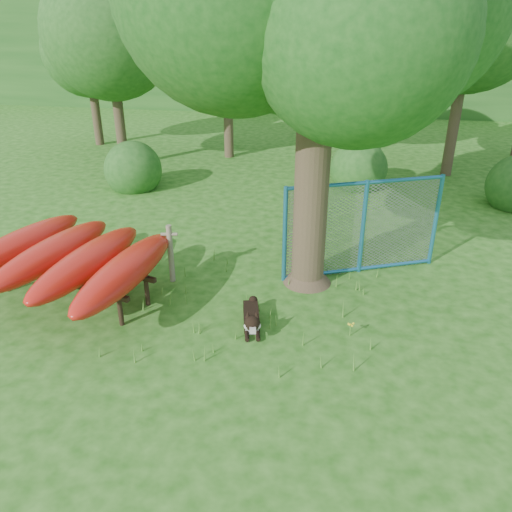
# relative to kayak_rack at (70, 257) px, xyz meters

# --- Properties ---
(ground) EXTENTS (80.00, 80.00, 0.00)m
(ground) POSITION_rel_kayak_rack_xyz_m (3.27, -0.74, -0.87)
(ground) COLOR #1C5410
(ground) RESTS_ON ground
(wooden_post) EXTENTS (0.34, 0.13, 1.23)m
(wooden_post) POSITION_rel_kayak_rack_xyz_m (1.60, 1.02, -0.22)
(wooden_post) COLOR #6F6753
(wooden_post) RESTS_ON ground
(kayak_rack) EXTENTS (3.72, 4.00, 1.13)m
(kayak_rack) POSITION_rel_kayak_rack_xyz_m (0.00, 0.00, 0.00)
(kayak_rack) COLOR black
(kayak_rack) RESTS_ON ground
(husky_dog) EXTENTS (0.49, 1.16, 0.52)m
(husky_dog) POSITION_rel_kayak_rack_xyz_m (3.56, -0.38, -0.68)
(husky_dog) COLOR black
(husky_dog) RESTS_ON ground
(fence_section) EXTENTS (3.17, 1.54, 3.37)m
(fence_section) POSITION_rel_kayak_rack_xyz_m (5.38, 2.20, 0.15)
(fence_section) COLOR teal
(fence_section) RESTS_ON ground
(wildflower_clump) EXTENTS (0.12, 0.10, 0.26)m
(wildflower_clump) POSITION_rel_kayak_rack_xyz_m (5.26, -0.29, -0.66)
(wildflower_clump) COLOR #4F8A2D
(wildflower_clump) RESTS_ON ground
(bg_tree_a) EXTENTS (4.40, 4.40, 6.70)m
(bg_tree_a) POSITION_rel_kayak_rack_xyz_m (-3.23, 9.26, 3.62)
(bg_tree_a) COLOR #3D3021
(bg_tree_a) RESTS_ON ground
(bg_tree_c) EXTENTS (4.00, 4.00, 6.12)m
(bg_tree_c) POSITION_rel_kayak_rack_xyz_m (4.77, 12.26, 3.24)
(bg_tree_c) COLOR #3D3021
(bg_tree_c) RESTS_ON ground
(bg_tree_d) EXTENTS (4.80, 4.80, 7.50)m
(bg_tree_d) POSITION_rel_kayak_rack_xyz_m (8.27, 10.26, 4.22)
(bg_tree_d) COLOR #3D3021
(bg_tree_d) RESTS_ON ground
(bg_tree_f) EXTENTS (3.60, 3.60, 5.55)m
(bg_tree_f) POSITION_rel_kayak_rack_xyz_m (-5.73, 12.26, 2.86)
(bg_tree_f) COLOR #3D3021
(bg_tree_f) RESTS_ON ground
(shrub_left) EXTENTS (1.80, 1.80, 1.80)m
(shrub_left) POSITION_rel_kayak_rack_xyz_m (-1.73, 6.76, -0.87)
(shrub_left) COLOR #1D521A
(shrub_left) RESTS_ON ground
(shrub_mid) EXTENTS (1.80, 1.80, 1.80)m
(shrub_mid) POSITION_rel_kayak_rack_xyz_m (5.27, 8.26, -0.87)
(shrub_mid) COLOR #1D521A
(shrub_mid) RESTS_ON ground
(wooded_hillside) EXTENTS (80.00, 12.00, 6.00)m
(wooded_hillside) POSITION_rel_kayak_rack_xyz_m (3.27, 27.26, 2.13)
(wooded_hillside) COLOR #1D521A
(wooded_hillside) RESTS_ON ground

